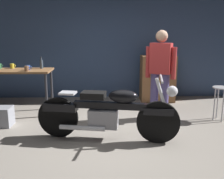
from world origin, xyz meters
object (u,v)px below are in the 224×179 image
object	(u,v)px
motorcycle	(108,112)
mug_yellow_tall	(12,66)
person_standing	(160,71)
shop_stool	(221,94)
mug_green_speckled	(0,66)
wooden_dresser	(157,79)
bottle	(41,64)
mug_brown_stoneware	(27,69)
mug_blue_enamel	(28,68)

from	to	relation	value
motorcycle	mug_yellow_tall	xyz separation A→B (m)	(-1.95, 1.62, 0.50)
person_standing	shop_stool	distance (m)	1.21
shop_stool	mug_green_speckled	bearing A→B (deg)	170.18
wooden_dresser	bottle	world-z (taller)	bottle
motorcycle	mug_yellow_tall	world-z (taller)	mug_yellow_tall
bottle	mug_green_speckled	bearing A→B (deg)	179.58
person_standing	mug_brown_stoneware	world-z (taller)	person_standing
wooden_dresser	bottle	xyz separation A→B (m)	(-2.57, -0.68, 0.45)
motorcycle	shop_stool	xyz separation A→B (m)	(2.13, 0.83, 0.05)
person_standing	mug_blue_enamel	world-z (taller)	person_standing
person_standing	shop_stool	xyz separation A→B (m)	(1.13, -0.13, -0.43)
mug_green_speckled	mug_yellow_tall	bearing A→B (deg)	9.59
person_standing	shop_stool	world-z (taller)	person_standing
person_standing	mug_blue_enamel	xyz separation A→B (m)	(-2.54, 0.39, 0.02)
mug_green_speckled	mug_brown_stoneware	world-z (taller)	mug_green_speckled
shop_stool	mug_brown_stoneware	distance (m)	3.70
wooden_dresser	mug_green_speckled	size ratio (longest dim) A/B	10.08
mug_blue_enamel	motorcycle	bearing A→B (deg)	-41.24
shop_stool	mug_yellow_tall	size ratio (longest dim) A/B	5.54
person_standing	mug_yellow_tall	world-z (taller)	person_standing
shop_stool	wooden_dresser	xyz separation A→B (m)	(-0.89, 1.42, 0.05)
mug_blue_enamel	mug_brown_stoneware	xyz separation A→B (m)	(0.02, -0.16, 0.00)
person_standing	bottle	world-z (taller)	person_standing
person_standing	mug_yellow_tall	distance (m)	3.02
mug_yellow_tall	mug_brown_stoneware	world-z (taller)	mug_brown_stoneware
person_standing	bottle	xyz separation A→B (m)	(-2.34, 0.61, 0.07)
wooden_dresser	mug_yellow_tall	xyz separation A→B (m)	(-3.19, -0.63, 0.40)
mug_yellow_tall	person_standing	bearing A→B (deg)	-12.59
wooden_dresser	mug_yellow_tall	size ratio (longest dim) A/B	9.52
person_standing	mug_brown_stoneware	xyz separation A→B (m)	(-2.53, 0.23, 0.03)
mug_yellow_tall	mug_green_speckled	bearing A→B (deg)	-170.41
person_standing	mug_blue_enamel	bearing A→B (deg)	18.09
shop_stool	mug_green_speckled	xyz separation A→B (m)	(-4.32, 0.75, 0.45)
motorcycle	person_standing	world-z (taller)	person_standing
motorcycle	wooden_dresser	bearing A→B (deg)	71.68
wooden_dresser	mug_blue_enamel	xyz separation A→B (m)	(-2.78, -0.89, 0.40)
motorcycle	wooden_dresser	distance (m)	2.57
mug_blue_enamel	mug_green_speckled	distance (m)	0.69
mug_green_speckled	mug_brown_stoneware	bearing A→B (deg)	-30.23
wooden_dresser	mug_green_speckled	world-z (taller)	wooden_dresser
person_standing	mug_brown_stoneware	distance (m)	2.54
mug_green_speckled	shop_stool	bearing A→B (deg)	-9.82
mug_blue_enamel	mug_yellow_tall	xyz separation A→B (m)	(-0.41, 0.26, 0.00)
shop_stool	bottle	world-z (taller)	bottle
person_standing	mug_green_speckled	distance (m)	3.25
motorcycle	wooden_dresser	size ratio (longest dim) A/B	1.97
wooden_dresser	mug_brown_stoneware	size ratio (longest dim) A/B	9.39
motorcycle	person_standing	bearing A→B (deg)	54.31
motorcycle	mug_yellow_tall	bearing A→B (deg)	150.80
mug_blue_enamel	bottle	xyz separation A→B (m)	(0.21, 0.22, 0.05)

